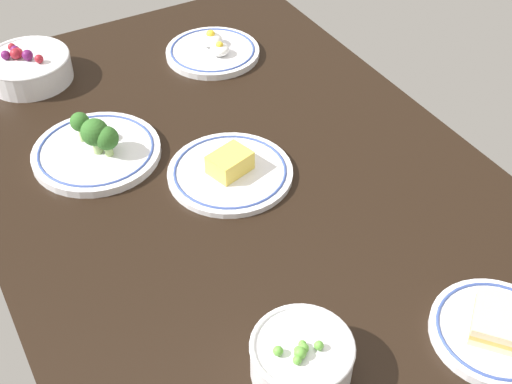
# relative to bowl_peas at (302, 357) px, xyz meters

# --- Properties ---
(dining_table) EXTENTS (1.39, 0.83, 0.04)m
(dining_table) POSITION_rel_bowl_peas_xyz_m (-0.31, 0.11, -0.05)
(dining_table) COLOR black
(dining_table) RESTS_ON ground
(bowl_peas) EXTENTS (0.13, 0.13, 0.07)m
(bowl_peas) POSITION_rel_bowl_peas_xyz_m (0.00, 0.00, 0.00)
(bowl_peas) COLOR silver
(bowl_peas) RESTS_ON dining_table
(plate_sandwich) EXTENTS (0.18, 0.18, 0.05)m
(plate_sandwich) POSITION_rel_bowl_peas_xyz_m (0.08, 0.26, -0.02)
(plate_sandwich) COLOR silver
(plate_sandwich) RESTS_ON dining_table
(plate_cheese) EXTENTS (0.22, 0.22, 0.05)m
(plate_cheese) POSITION_rel_bowl_peas_xyz_m (-0.39, 0.10, -0.02)
(plate_cheese) COLOR silver
(plate_cheese) RESTS_ON dining_table
(plate_eggs) EXTENTS (0.20, 0.20, 0.05)m
(plate_eggs) POSITION_rel_bowl_peas_xyz_m (-0.76, 0.26, -0.02)
(plate_eggs) COLOR silver
(plate_eggs) RESTS_ON dining_table
(plate_broccoli) EXTENTS (0.23, 0.23, 0.08)m
(plate_broccoli) POSITION_rel_bowl_peas_xyz_m (-0.55, -0.08, -0.01)
(plate_broccoli) COLOR silver
(plate_broccoli) RESTS_ON dining_table
(bowl_berries) EXTENTS (0.17, 0.17, 0.07)m
(bowl_berries) POSITION_rel_bowl_peas_xyz_m (-0.86, -0.11, -0.00)
(bowl_berries) COLOR silver
(bowl_berries) RESTS_ON dining_table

